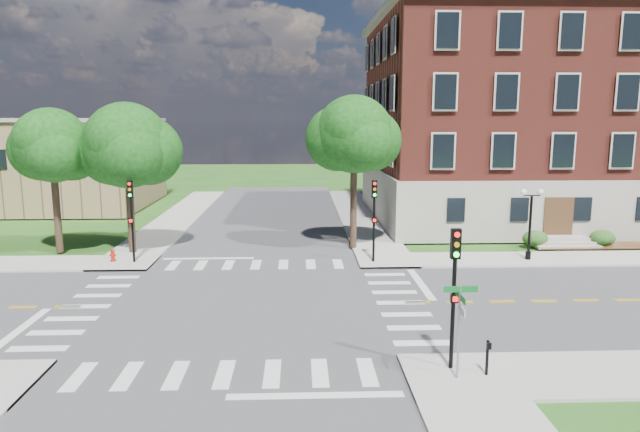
{
  "coord_description": "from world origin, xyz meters",
  "views": [
    {
      "loc": [
        2.54,
        -25.18,
        8.49
      ],
      "look_at": [
        3.67,
        5.34,
        3.2
      ],
      "focal_mm": 32.0,
      "sensor_mm": 36.0,
      "label": 1
    }
  ],
  "objects_px": {
    "traffic_signal_ne": "(374,210)",
    "fire_hydrant": "(113,256)",
    "twin_lamp_west": "(530,220)",
    "street_sign_pole": "(460,314)",
    "traffic_signal_se": "(454,280)",
    "traffic_signal_nw": "(131,210)",
    "push_button_post": "(487,356)"
  },
  "relations": [
    {
      "from": "push_button_post",
      "to": "fire_hydrant",
      "type": "bearing_deg",
      "value": 137.53
    },
    {
      "from": "traffic_signal_se",
      "to": "twin_lamp_west",
      "type": "xyz_separation_m",
      "value": [
        8.57,
        14.69,
        -0.66
      ]
    },
    {
      "from": "traffic_signal_ne",
      "to": "twin_lamp_west",
      "type": "height_order",
      "value": "traffic_signal_ne"
    },
    {
      "from": "street_sign_pole",
      "to": "fire_hydrant",
      "type": "bearing_deg",
      "value": 135.45
    },
    {
      "from": "traffic_signal_se",
      "to": "traffic_signal_nw",
      "type": "relative_size",
      "value": 1.0
    },
    {
      "from": "traffic_signal_nw",
      "to": "push_button_post",
      "type": "bearing_deg",
      "value": -44.39
    },
    {
      "from": "push_button_post",
      "to": "street_sign_pole",
      "type": "bearing_deg",
      "value": -170.52
    },
    {
      "from": "traffic_signal_se",
      "to": "traffic_signal_nw",
      "type": "height_order",
      "value": "same"
    },
    {
      "from": "traffic_signal_se",
      "to": "traffic_signal_nw",
      "type": "distance_m",
      "value": 21.03
    },
    {
      "from": "traffic_signal_nw",
      "to": "fire_hydrant",
      "type": "bearing_deg",
      "value": 172.65
    },
    {
      "from": "traffic_signal_ne",
      "to": "twin_lamp_west",
      "type": "distance_m",
      "value": 9.34
    },
    {
      "from": "traffic_signal_se",
      "to": "push_button_post",
      "type": "bearing_deg",
      "value": -29.61
    },
    {
      "from": "traffic_signal_nw",
      "to": "fire_hydrant",
      "type": "distance_m",
      "value": 3.01
    },
    {
      "from": "street_sign_pole",
      "to": "push_button_post",
      "type": "relative_size",
      "value": 2.58
    },
    {
      "from": "traffic_signal_ne",
      "to": "traffic_signal_nw",
      "type": "bearing_deg",
      "value": 178.37
    },
    {
      "from": "twin_lamp_west",
      "to": "fire_hydrant",
      "type": "xyz_separation_m",
      "value": [
        -24.67,
        0.4,
        -2.06
      ]
    },
    {
      "from": "traffic_signal_ne",
      "to": "fire_hydrant",
      "type": "relative_size",
      "value": 6.4
    },
    {
      "from": "traffic_signal_nw",
      "to": "street_sign_pole",
      "type": "distance_m",
      "value": 21.6
    },
    {
      "from": "traffic_signal_se",
      "to": "twin_lamp_west",
      "type": "bearing_deg",
      "value": 59.74
    },
    {
      "from": "traffic_signal_se",
      "to": "push_button_post",
      "type": "height_order",
      "value": "traffic_signal_se"
    },
    {
      "from": "twin_lamp_west",
      "to": "street_sign_pole",
      "type": "distance_m",
      "value": 17.66
    },
    {
      "from": "push_button_post",
      "to": "twin_lamp_west",
      "type": "bearing_deg",
      "value": 63.75
    },
    {
      "from": "push_button_post",
      "to": "traffic_signal_ne",
      "type": "bearing_deg",
      "value": 96.72
    },
    {
      "from": "traffic_signal_se",
      "to": "twin_lamp_west",
      "type": "height_order",
      "value": "traffic_signal_se"
    },
    {
      "from": "traffic_signal_ne",
      "to": "push_button_post",
      "type": "height_order",
      "value": "traffic_signal_ne"
    },
    {
      "from": "push_button_post",
      "to": "fire_hydrant",
      "type": "relative_size",
      "value": 1.6
    },
    {
      "from": "traffic_signal_se",
      "to": "fire_hydrant",
      "type": "relative_size",
      "value": 6.4
    },
    {
      "from": "twin_lamp_west",
      "to": "street_sign_pole",
      "type": "relative_size",
      "value": 1.36
    },
    {
      "from": "traffic_signal_nw",
      "to": "twin_lamp_west",
      "type": "height_order",
      "value": "traffic_signal_nw"
    },
    {
      "from": "traffic_signal_se",
      "to": "traffic_signal_ne",
      "type": "height_order",
      "value": "same"
    },
    {
      "from": "traffic_signal_ne",
      "to": "fire_hydrant",
      "type": "distance_m",
      "value": 15.6
    },
    {
      "from": "fire_hydrant",
      "to": "traffic_signal_nw",
      "type": "bearing_deg",
      "value": -7.35
    }
  ]
}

